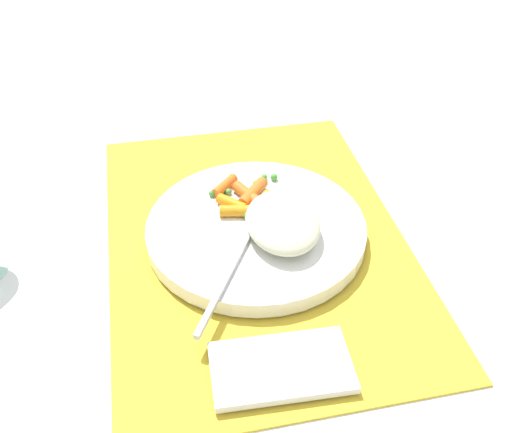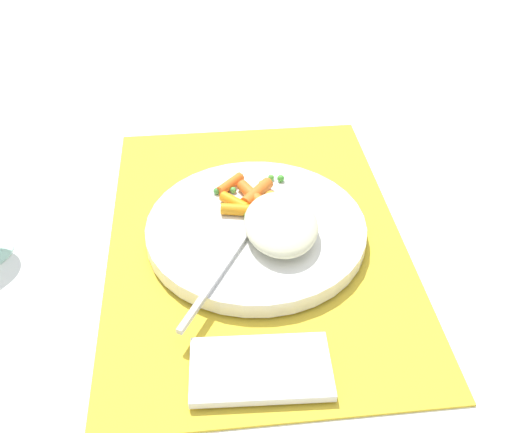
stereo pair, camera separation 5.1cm
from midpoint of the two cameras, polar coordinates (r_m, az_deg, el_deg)
name	(u,v)px [view 1 (the left image)]	position (r m, az deg, el deg)	size (l,w,h in m)	color
ground_plane	(256,239)	(0.69, -2.14, -2.29)	(2.40, 2.40, 0.00)	white
placemat	(256,237)	(0.69, -2.15, -2.10)	(0.48, 0.34, 0.01)	gold
plate	(256,229)	(0.68, -2.17, -1.32)	(0.25, 0.25, 0.02)	white
rice_mound	(283,222)	(0.65, 0.31, -0.62)	(0.11, 0.08, 0.03)	beige
carrot_portion	(250,201)	(0.69, -2.74, 1.44)	(0.10, 0.08, 0.02)	orange
pea_scatter	(258,199)	(0.70, -1.87, 1.67)	(0.08, 0.10, 0.01)	#54A945
fork	(242,248)	(0.64, -3.66, -3.15)	(0.19, 0.12, 0.01)	silver
napkin	(281,367)	(0.55, -0.29, -14.45)	(0.07, 0.13, 0.01)	white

